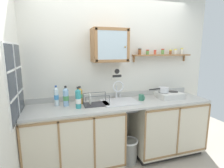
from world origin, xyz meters
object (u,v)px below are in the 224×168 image
object	(u,v)px
sink	(120,103)
bottle_detergent_teal_1	(78,99)
hot_plate_stove	(169,95)
mug	(141,97)
warning_sign	(117,73)
dish_rack	(95,103)
bottle_juice_amber_0	(80,96)
saucepan	(163,90)
trash_bin	(129,150)
bottle_water_clear_3	(56,97)
wall_cabinet	(110,45)
bottle_water_blue_2	(66,97)

from	to	relation	value
sink	bottle_detergent_teal_1	distance (m)	0.66
bottle_detergent_teal_1	hot_plate_stove	bearing A→B (deg)	3.68
mug	warning_sign	distance (m)	0.55
bottle_detergent_teal_1	dish_rack	distance (m)	0.28
bottle_juice_amber_0	warning_sign	xyz separation A→B (m)	(0.63, 0.19, 0.28)
saucepan	mug	world-z (taller)	saucepan
bottle_juice_amber_0	trash_bin	size ratio (longest dim) A/B	0.72
hot_plate_stove	bottle_detergent_teal_1	bearing A→B (deg)	-176.32
bottle_water_clear_3	wall_cabinet	world-z (taller)	wall_cabinet
saucepan	bottle_detergent_teal_1	size ratio (longest dim) A/B	1.22
bottle_water_blue_2	wall_cabinet	size ratio (longest dim) A/B	0.54
sink	mug	world-z (taller)	sink
saucepan	trash_bin	distance (m)	1.11
bottle_water_clear_3	trash_bin	distance (m)	1.37
hot_plate_stove	bottle_detergent_teal_1	distance (m)	1.49
bottle_water_blue_2	warning_sign	size ratio (longest dim) A/B	1.30
bottle_water_blue_2	wall_cabinet	bearing A→B (deg)	7.11
saucepan	bottle_juice_amber_0	xyz separation A→B (m)	(-1.34, 0.08, -0.02)
bottle_water_blue_2	wall_cabinet	xyz separation A→B (m)	(0.66, 0.08, 0.71)
bottle_juice_amber_0	bottle_detergent_teal_1	distance (m)	0.20
mug	warning_sign	world-z (taller)	warning_sign
trash_bin	dish_rack	bearing A→B (deg)	170.53
wall_cabinet	bottle_juice_amber_0	bearing A→B (deg)	-174.75
sink	bottle_juice_amber_0	distance (m)	0.61
saucepan	wall_cabinet	xyz separation A→B (m)	(-0.87, 0.12, 0.70)
bottle_water_clear_3	dish_rack	distance (m)	0.55
bottle_juice_amber_0	trash_bin	world-z (taller)	bottle_juice_amber_0
bottle_juice_amber_0	bottle_water_clear_3	bearing A→B (deg)	179.69
dish_rack	bottle_juice_amber_0	bearing A→B (deg)	150.29
bottle_juice_amber_0	dish_rack	xyz separation A→B (m)	(0.20, -0.11, -0.09)
bottle_detergent_teal_1	saucepan	bearing A→B (deg)	4.89
sink	bottle_water_blue_2	world-z (taller)	sink
bottle_juice_amber_0	saucepan	bearing A→B (deg)	-3.22
bottle_juice_amber_0	trash_bin	bearing A→B (deg)	-15.82
hot_plate_stove	dish_rack	world-z (taller)	dish_rack
sink	wall_cabinet	size ratio (longest dim) A/B	1.00
sink	bottle_juice_amber_0	bearing A→B (deg)	172.55
sink	dish_rack	size ratio (longest dim) A/B	1.46
saucepan	bottle_water_clear_3	distance (m)	1.66
bottle_detergent_teal_1	wall_cabinet	bearing A→B (deg)	24.87
saucepan	mug	bearing A→B (deg)	-175.59
bottle_juice_amber_0	mug	bearing A→B (deg)	-6.50
sink	saucepan	xyz separation A→B (m)	(0.75, 0.00, 0.16)
sink	hot_plate_stove	size ratio (longest dim) A/B	1.35
dish_rack	sink	bearing A→B (deg)	5.59
bottle_water_clear_3	dish_rack	xyz separation A→B (m)	(0.52, -0.12, -0.11)
hot_plate_stove	wall_cabinet	size ratio (longest dim) A/B	0.74
hot_plate_stove	dish_rack	xyz separation A→B (m)	(-1.24, -0.02, -0.02)
sink	bottle_juice_amber_0	size ratio (longest dim) A/B	2.01
wall_cabinet	warning_sign	distance (m)	0.49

